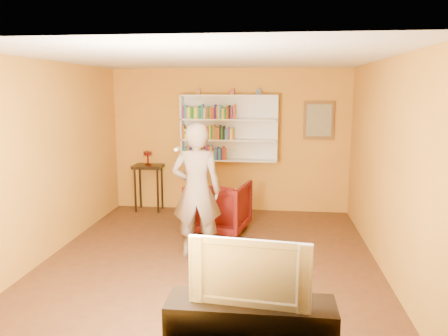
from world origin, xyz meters
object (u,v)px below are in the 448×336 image
Objects in this scene: person at (197,191)px; television at (251,269)px; tv_cabinet at (250,329)px; bookshelf at (229,128)px; armchair at (219,207)px; ruby_lustre at (148,155)px; console_table at (148,173)px.

television is at bearing 105.74° from person.
tv_cabinet is (0.87, -2.27, -0.68)m from person.
bookshelf is 4.89m from tv_cabinet.
ruby_lustre is at bearing -25.99° from armchair.
tv_cabinet is 0.55m from television.
tv_cabinet is at bearing 113.23° from armchair.
person is at bearing 110.98° from tv_cabinet.
console_table is at bearing -33.69° from ruby_lustre.
ruby_lustre is 0.27× the size of television.
armchair is 3.43m from tv_cabinet.
console_table is 5.03m from tv_cabinet.
television is (2.20, -4.50, 0.07)m from console_table.
ruby_lustre reaches higher than tv_cabinet.
television reaches higher than tv_cabinet.
bookshelf is 1.76m from armchair.
console_table is 2.61m from person.
console_table is 5.01m from television.
ruby_lustre is 0.19× the size of tv_cabinet.
bookshelf is at bearing 104.46° from television.
television is (0.66, -4.66, -0.78)m from bookshelf.
armchair is 0.50× the size of person.
television reaches higher than armchair.
tv_cabinet is at bearing -81.88° from bookshelf.
armchair is 1.21m from person.
tv_cabinet is at bearing -63.90° from ruby_lustre.
console_table is 3.29× the size of ruby_lustre.
console_table is at bearing -25.99° from armchair.
tv_cabinet is at bearing 105.74° from person.
armchair is at bearing -37.39° from ruby_lustre.
person is (-0.17, -1.08, 0.51)m from armchair.
person is 1.84× the size of television.
bookshelf is at bearing 5.92° from ruby_lustre.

